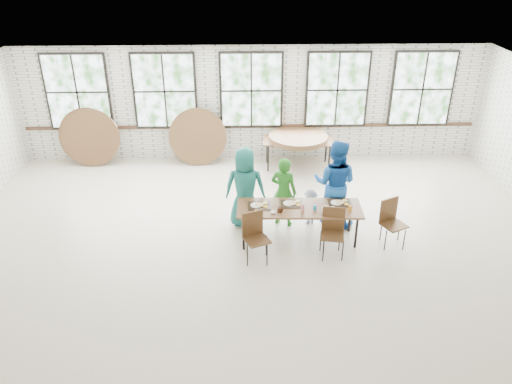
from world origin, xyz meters
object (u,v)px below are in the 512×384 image
chair_near_right (333,228)px  dining_table (299,210)px  storage_table (298,142)px  chair_near_left (255,233)px

chair_near_right → dining_table: bearing=151.4°
dining_table → chair_near_right: (0.58, -0.47, -0.13)m
dining_table → storage_table: (0.35, 3.52, -0.00)m
dining_table → storage_table: 3.54m
chair_near_right → chair_near_left: bearing=-164.9°
chair_near_right → storage_table: size_ratio=0.52×
storage_table → dining_table: bearing=-92.5°
chair_near_left → storage_table: chair_near_left is taller
dining_table → chair_near_left: bearing=-143.7°
dining_table → chair_near_right: bearing=-36.8°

